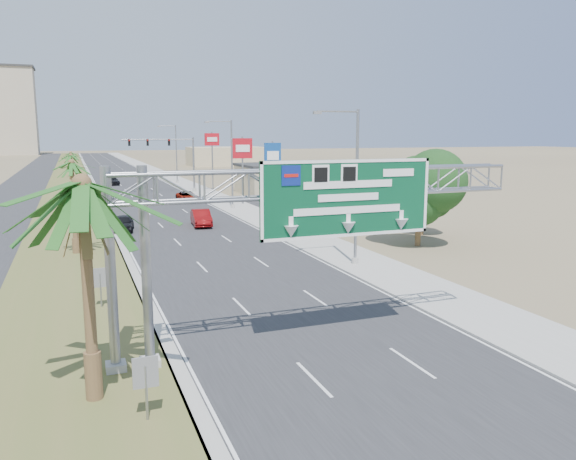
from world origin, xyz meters
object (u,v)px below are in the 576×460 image
at_px(car_right_lane, 187,197).
at_px(pole_sign_blue, 273,158).
at_px(pole_sign_red_near, 242,152).
at_px(car_left_lane, 124,223).
at_px(sign_gantry, 307,197).
at_px(signal_mast, 180,159).
at_px(store_building, 303,179).
at_px(car_far, 112,181).
at_px(palm_near, 82,186).
at_px(pole_sign_red_far, 212,144).
at_px(car_mid_lane, 201,218).

distance_m(car_right_lane, pole_sign_blue, 12.23).
bearing_deg(pole_sign_red_near, car_left_lane, -136.11).
xyz_separation_m(sign_gantry, signal_mast, (6.23, 62.05, -1.21)).
bearing_deg(store_building, car_far, 137.79).
bearing_deg(pole_sign_red_near, car_right_lane, 141.91).
relative_size(car_right_lane, pole_sign_blue, 0.62).
xyz_separation_m(pole_sign_red_near, pole_sign_blue, (3.19, -1.84, -0.72)).
bearing_deg(sign_gantry, car_left_lane, 98.16).
height_order(signal_mast, store_building, signal_mast).
xyz_separation_m(palm_near, pole_sign_red_near, (19.01, 47.60, -0.57)).
bearing_deg(car_left_lane, car_right_lane, 71.82).
xyz_separation_m(signal_mast, store_building, (16.83, -5.97, -2.85)).
height_order(signal_mast, pole_sign_blue, signal_mast).
bearing_deg(sign_gantry, pole_sign_red_far, 79.89).
height_order(car_right_lane, pole_sign_red_far, pole_sign_red_far).
relative_size(signal_mast, car_far, 2.14).
height_order(car_left_lane, pole_sign_red_far, pole_sign_red_far).
bearing_deg(pole_sign_blue, car_right_lane, 144.56).
relative_size(car_right_lane, car_far, 0.99).
distance_m(signal_mast, car_mid_lane, 31.24).
distance_m(sign_gantry, signal_mast, 62.37).
height_order(store_building, car_right_lane, store_building).
bearing_deg(car_right_lane, signal_mast, 82.06).
bearing_deg(store_building, pole_sign_blue, -126.32).
height_order(car_left_lane, car_right_lane, car_left_lane).
bearing_deg(store_building, car_left_lane, -137.58).
distance_m(sign_gantry, car_mid_lane, 31.84).
bearing_deg(store_building, pole_sign_red_near, -139.53).
bearing_deg(car_right_lane, pole_sign_red_near, -39.83).
height_order(signal_mast, car_far, signal_mast).
bearing_deg(pole_sign_blue, car_left_lane, -145.14).
height_order(car_far, pole_sign_blue, pole_sign_blue).
bearing_deg(signal_mast, car_left_lane, -108.94).
xyz_separation_m(palm_near, car_mid_lane, (10.70, 33.22, -6.17)).
xyz_separation_m(sign_gantry, pole_sign_blue, (14.06, 43.83, -0.42)).
bearing_deg(pole_sign_red_far, car_far, 128.73).
bearing_deg(car_far, palm_near, -101.00).
relative_size(car_left_lane, car_far, 0.87).
xyz_separation_m(store_building, car_far, (-25.33, 22.98, -1.30)).
height_order(store_building, pole_sign_blue, pole_sign_blue).
distance_m(pole_sign_red_near, pole_sign_red_far, 16.69).
distance_m(palm_near, car_far, 81.43).
distance_m(palm_near, car_mid_lane, 35.44).
height_order(car_right_lane, car_far, car_far).
relative_size(car_far, pole_sign_red_near, 0.59).
bearing_deg(pole_sign_red_near, signal_mast, 105.81).
xyz_separation_m(signal_mast, car_far, (-8.50, 17.00, -4.15)).
bearing_deg(car_right_lane, car_mid_lane, -98.92).
bearing_deg(signal_mast, car_far, 116.56).
height_order(car_mid_lane, pole_sign_red_near, pole_sign_red_near).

